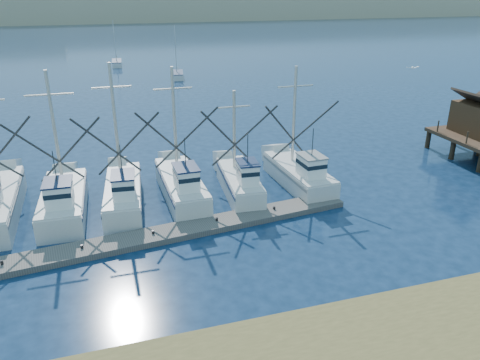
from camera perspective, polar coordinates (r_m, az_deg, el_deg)
ground at (r=25.49m, az=8.89°, el=-10.41°), size 500.00×500.00×0.00m
floating_dock at (r=27.90m, az=-12.52°, el=-7.15°), size 27.59×5.15×0.37m
dune_ridge at (r=229.42m, az=-15.53°, el=19.61°), size 360.00×60.00×10.00m
trawler_fleet at (r=32.08m, az=-15.04°, el=-1.72°), size 27.31×9.51×9.33m
sailboat_near at (r=77.84m, az=-7.67°, el=12.56°), size 2.62×5.38×8.10m
sailboat_far at (r=92.60m, az=-14.78°, el=13.61°), size 1.98×5.87×8.10m
flying_gull at (r=37.03m, az=20.32°, el=12.72°), size 1.03×0.19×0.19m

